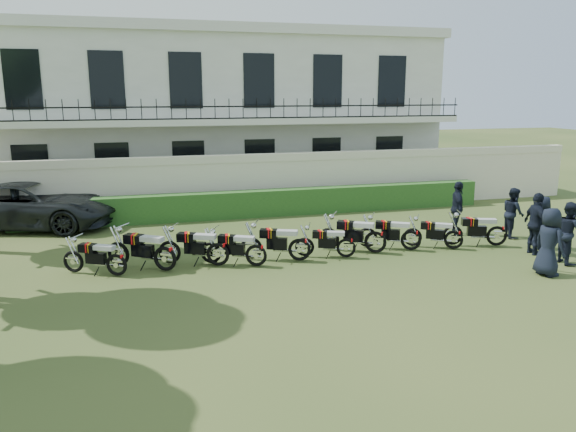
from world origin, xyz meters
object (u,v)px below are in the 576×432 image
object	(u,v)px
officer_4	(513,213)
officer_2	(536,224)
motorcycle_4	(300,244)
motorcycle_5	(346,243)
motorcycle_1	(165,253)
officer_5	(457,208)
motorcycle_6	(376,237)
motorcycle_9	(497,231)
motorcycle_0	(116,259)
officer_3	(542,222)
motorcycle_7	(411,235)
motorcycle_3	(256,250)
suv	(31,205)
motorcycle_2	(218,249)
officer_1	(569,233)
officer_0	(549,242)
motorcycle_8	(454,235)

from	to	relation	value
officer_4	officer_2	bearing A→B (deg)	174.95
motorcycle_4	motorcycle_5	size ratio (longest dim) A/B	1.14
motorcycle_1	officer_5	size ratio (longest dim) A/B	1.01
officer_4	motorcycle_6	bearing A→B (deg)	110.56
motorcycle_4	motorcycle_9	world-z (taller)	motorcycle_4
motorcycle_0	officer_5	xyz separation A→B (m)	(10.81, 1.52, 0.44)
officer_3	officer_5	bearing A→B (deg)	49.93
officer_4	motorcycle_7	bearing A→B (deg)	112.52
motorcycle_7	motorcycle_3	bearing A→B (deg)	124.12
motorcycle_7	officer_2	world-z (taller)	officer_2
suv	officer_5	xyz separation A→B (m)	(13.76, -4.79, 0.09)
motorcycle_1	motorcycle_9	size ratio (longest dim) A/B	0.96
motorcycle_0	officer_4	distance (m)	12.41
motorcycle_2	officer_1	xyz separation A→B (m)	(9.39, -2.25, 0.36)
motorcycle_2	officer_3	size ratio (longest dim) A/B	1.16
motorcycle_3	officer_2	distance (m)	8.18
motorcycle_4	motorcycle_7	distance (m)	3.52
motorcycle_1	motorcycle_3	bearing A→B (deg)	-61.54
motorcycle_0	motorcycle_1	xyz separation A→B (m)	(1.23, 0.07, 0.07)
motorcycle_9	suv	xyz separation A→B (m)	(-14.14, 6.44, 0.31)
motorcycle_9	officer_2	xyz separation A→B (m)	(0.55, -1.01, 0.42)
officer_0	motorcycle_9	bearing A→B (deg)	-15.53
officer_2	motorcycle_6	bearing A→B (deg)	80.78
motorcycle_4	motorcycle_8	size ratio (longest dim) A/B	1.22
officer_2	motorcycle_4	bearing A→B (deg)	87.33
motorcycle_4	motorcycle_6	distance (m)	2.37
motorcycle_7	officer_2	size ratio (longest dim) A/B	0.93
motorcycle_5	officer_0	world-z (taller)	officer_0
motorcycle_1	officer_5	xyz separation A→B (m)	(9.58, 1.45, 0.37)
motorcycle_7	motorcycle_2	bearing A→B (deg)	120.45
motorcycle_8	suv	size ratio (longest dim) A/B	0.27
officer_3	officer_0	bearing A→B (deg)	158.91
motorcycle_3	motorcycle_4	distance (m)	1.28
motorcycle_9	officer_1	distance (m)	2.18
motorcycle_9	officer_0	xyz separation A→B (m)	(-0.45, -2.73, 0.40)
officer_2	motorcycle_3	bearing A→B (deg)	89.88
motorcycle_1	officer_0	distance (m)	9.97
motorcycle_1	suv	size ratio (longest dim) A/B	0.31
motorcycle_6	officer_1	world-z (taller)	officer_1
officer_5	motorcycle_0	bearing A→B (deg)	117.88
motorcycle_9	officer_4	distance (m)	1.51
motorcycle_6	officer_0	bearing A→B (deg)	-98.34
suv	officer_2	distance (m)	16.47
motorcycle_3	motorcycle_9	xyz separation A→B (m)	(7.56, 0.04, 0.02)
motorcycle_0	motorcycle_7	bearing A→B (deg)	-60.23
motorcycle_0	officer_4	xyz separation A→B (m)	(12.38, 0.74, 0.36)
officer_5	motorcycle_7	bearing A→B (deg)	139.94
officer_4	motorcycle_0	bearing A→B (deg)	107.30
officer_0	motorcycle_1	bearing A→B (deg)	66.71
motorcycle_2	motorcycle_7	xyz separation A→B (m)	(5.79, -0.01, -0.03)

